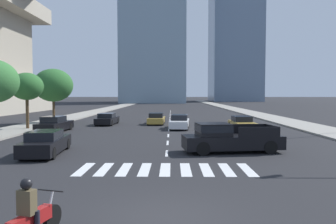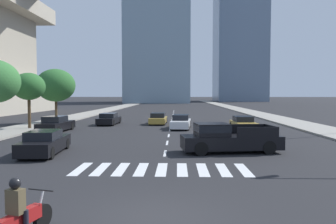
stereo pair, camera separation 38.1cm
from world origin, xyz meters
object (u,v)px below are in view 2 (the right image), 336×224
Objects in this scene: sedan_white_3 at (181,122)px; sedan_black_5 at (56,124)px; sedan_black_1 at (109,119)px; street_tree_third at (56,85)px; motorcycle_third at (19,217)px; sedan_gold_0 at (158,119)px; sedan_black_4 at (45,143)px; sedan_gold_2 at (243,124)px; pickup_truck at (226,138)px; street_tree_second at (29,87)px.

sedan_white_3 is 11.50m from sedan_black_5.
street_tree_third is at bearing 79.43° from sedan_black_1.
sedan_gold_0 is (1.43, 29.43, -0.01)m from motorcycle_third.
sedan_black_4 is (-3.81, 10.91, 0.03)m from motorcycle_third.
sedan_gold_0 is 5.27m from sedan_white_3.
sedan_black_5 is (-16.82, -1.33, 0.04)m from sedan_gold_2.
sedan_gold_2 is at bearing 79.32° from sedan_white_3.
motorcycle_third reaches higher than sedan_gold_0.
sedan_black_5 is (-11.12, -2.91, 0.02)m from sedan_white_3.
sedan_white_3 is at bearing -34.06° from sedan_black_4.
sedan_white_3 is (3.89, 24.78, 0.03)m from motorcycle_third.
pickup_truck is 20.54m from street_tree_second.
sedan_gold_2 is at bearing -7.40° from motorcycle_third.
pickup_truck reaches higher than sedan_black_5.
street_tree_third reaches higher than sedan_gold_0.
pickup_truck is 1.12× the size of street_tree_second.
pickup_truck is (6.32, 11.65, 0.23)m from motorcycle_third.
street_tree_second reaches higher than sedan_black_1.
sedan_gold_2 is 20.14m from street_tree_second.
pickup_truck reaches higher than sedan_black_1.
motorcycle_third is 32.11m from street_tree_third.
sedan_gold_0 is 0.92× the size of sedan_black_5.
street_tree_third is at bearing 23.22° from sedan_black_5.
sedan_gold_0 is at bearing -3.72° from street_tree_third.
pickup_truck reaches higher than sedan_gold_2.
sedan_gold_0 is 12.30m from street_tree_third.
motorcycle_third reaches higher than sedan_gold_2.
sedan_gold_0 is at bearing 12.27° from motorcycle_third.
sedan_gold_0 is at bearing -129.32° from sedan_gold_2.
sedan_white_3 is at bearing -107.44° from sedan_gold_2.
sedan_black_1 is (-5.34, -0.68, 0.01)m from sedan_gold_0.
sedan_gold_2 is 0.85× the size of street_tree_second.
street_tree_second is at bearing -92.33° from sedan_gold_2.
sedan_black_4 is 0.95× the size of street_tree_second.
sedan_black_5 is at bearing -44.53° from pickup_truck.
sedan_white_3 reaches higher than sedan_gold_2.
sedan_black_4 is at bearing -62.54° from street_tree_second.
street_tree_second is (-14.16, -1.44, 3.40)m from sedan_white_3.
sedan_white_3 is (-5.69, 1.58, 0.02)m from sedan_gold_2.
street_tree_second reaches higher than sedan_gold_0.
sedan_black_1 is 0.99× the size of sedan_white_3.
street_tree_second is (-19.85, 0.13, 3.42)m from sedan_gold_2.
sedan_black_4 is at bearing 34.30° from motorcycle_third.
street_tree_third is (-6.35, 1.44, 3.73)m from sedan_black_1.
street_tree_third is (-16.59, 18.54, 3.51)m from pickup_truck.
street_tree_third is at bearing -55.71° from pickup_truck.
sedan_black_5 is (-7.23, 21.87, 0.05)m from motorcycle_third.
street_tree_third reaches higher than sedan_black_5.
sedan_gold_0 is 10.27m from sedan_gold_2.
sedan_gold_2 is 0.90× the size of sedan_black_4.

